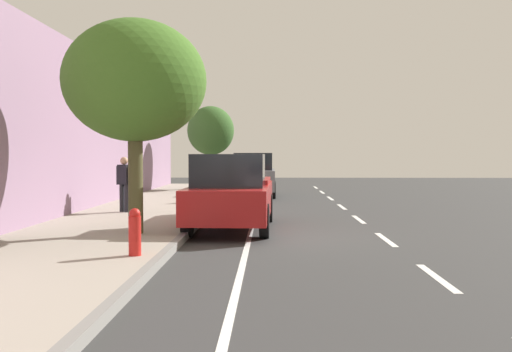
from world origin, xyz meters
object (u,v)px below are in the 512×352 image
at_px(parked_suv_grey_nearest, 254,174).
at_px(parked_pickup_red_second, 232,195).
at_px(bicycle_at_curb, 230,197).
at_px(pedestrian_on_phone, 124,181).
at_px(cyclist_with_backpack, 224,178).
at_px(street_tree_near_cyclist, 211,131).
at_px(street_tree_mid_block, 135,82).
at_px(fire_hydrant, 135,232).

relative_size(parked_suv_grey_nearest, parked_pickup_red_second, 0.88).
xyz_separation_m(bicycle_at_curb, pedestrian_on_phone, (2.99, 3.77, 0.77)).
bearing_deg(cyclist_with_backpack, street_tree_near_cyclist, -80.80).
bearing_deg(street_tree_near_cyclist, parked_suv_grey_nearest, 125.16).
distance_m(bicycle_at_curb, pedestrian_on_phone, 4.87).
distance_m(street_tree_mid_block, fire_hydrant, 4.27).
xyz_separation_m(parked_pickup_red_second, street_tree_near_cyclist, (2.05, -15.28, 2.19)).
bearing_deg(parked_pickup_red_second, parked_suv_grey_nearest, -91.19).
bearing_deg(cyclist_with_backpack, pedestrian_on_phone, 56.74).
height_order(parked_suv_grey_nearest, pedestrian_on_phone, parked_suv_grey_nearest).
bearing_deg(pedestrian_on_phone, street_tree_near_cyclist, -96.67).
bearing_deg(bicycle_at_curb, cyclist_with_backpack, -63.86).
bearing_deg(street_tree_mid_block, fire_hydrant, 102.32).
xyz_separation_m(parked_suv_grey_nearest, pedestrian_on_phone, (3.74, 9.13, 0.10)).
relative_size(parked_pickup_red_second, cyclist_with_backpack, 3.17).
bearing_deg(street_tree_near_cyclist, street_tree_mid_block, 90.00).
bearing_deg(bicycle_at_curb, street_tree_mid_block, 79.86).
relative_size(cyclist_with_backpack, street_tree_mid_block, 0.35).
bearing_deg(street_tree_near_cyclist, pedestrian_on_phone, 83.33).
height_order(street_tree_near_cyclist, fire_hydrant, street_tree_near_cyclist).
distance_m(cyclist_with_backpack, pedestrian_on_phone, 5.05).
bearing_deg(fire_hydrant, cyclist_with_backpack, -93.17).
distance_m(parked_suv_grey_nearest, cyclist_with_backpack, 5.00).
height_order(parked_pickup_red_second, fire_hydrant, parked_pickup_red_second).
bearing_deg(street_tree_mid_block, bicycle_at_curb, -100.14).
xyz_separation_m(parked_suv_grey_nearest, street_tree_mid_block, (2.30, 14.00, 2.55)).
relative_size(parked_suv_grey_nearest, cyclist_with_backpack, 2.78).
bearing_deg(street_tree_mid_block, pedestrian_on_phone, -73.47).
distance_m(street_tree_near_cyclist, pedestrian_on_phone, 12.62).
relative_size(parked_pickup_red_second, bicycle_at_curb, 3.46).
xyz_separation_m(cyclist_with_backpack, pedestrian_on_phone, (2.77, 4.22, 0.10)).
height_order(parked_pickup_red_second, street_tree_near_cyclist, street_tree_near_cyclist).
bearing_deg(street_tree_mid_block, cyclist_with_backpack, -98.26).
bearing_deg(parked_pickup_red_second, cyclist_with_backpack, -84.20).
relative_size(bicycle_at_curb, street_tree_near_cyclist, 0.37).
xyz_separation_m(bicycle_at_curb, street_tree_mid_block, (1.55, 8.65, 3.22)).
relative_size(parked_suv_grey_nearest, street_tree_near_cyclist, 1.11).
height_order(street_tree_near_cyclist, pedestrian_on_phone, street_tree_near_cyclist).
distance_m(cyclist_with_backpack, street_tree_mid_block, 9.55).
relative_size(cyclist_with_backpack, street_tree_near_cyclist, 0.40).
xyz_separation_m(pedestrian_on_phone, fire_hydrant, (-2.10, 7.86, -0.54)).
bearing_deg(bicycle_at_curb, fire_hydrant, 85.60).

